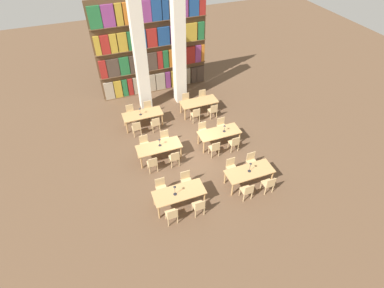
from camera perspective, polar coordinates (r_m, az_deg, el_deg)
ground_plane at (r=14.36m, az=-0.39°, el=-1.30°), size 40.00×40.00×0.00m
bookshelf_bank at (r=17.69m, az=-7.50°, el=17.52°), size 6.33×0.35×5.50m
pillar_left at (r=15.98m, az=-9.82°, el=15.94°), size 0.60×0.60×6.00m
pillar_center at (r=16.44m, az=-2.50°, el=17.26°), size 0.60×0.60×6.00m
reading_table_0 at (r=11.75m, az=-2.47°, el=-9.43°), size 2.03×0.84×0.74m
chair_0 at (r=11.39m, az=-3.86°, el=-13.30°), size 0.42×0.40×0.89m
chair_1 at (r=12.24m, az=-5.91°, el=-8.20°), size 0.42×0.40×0.89m
chair_2 at (r=11.60m, az=1.33°, el=-11.77°), size 0.42×0.40×0.89m
chair_3 at (r=12.42m, az=-1.10°, el=-6.88°), size 0.42×0.40×0.89m
desk_lamp_0 at (r=11.37m, az=-3.30°, el=-8.48°), size 0.14×0.14×0.50m
reading_table_1 at (r=12.69m, az=10.89°, el=-5.33°), size 2.03×0.84×0.74m
chair_4 at (r=12.26m, az=10.47°, el=-8.73°), size 0.42×0.40×0.89m
chair_5 at (r=13.05m, az=7.52°, el=-4.33°), size 0.42×0.40×0.89m
chair_6 at (r=12.68m, az=14.40°, el=-7.37°), size 0.42×0.40×0.89m
chair_7 at (r=13.44m, az=11.29°, el=-3.20°), size 0.42×0.40×0.89m
desk_lamp_1 at (r=12.38m, az=11.05°, el=-4.03°), size 0.14×0.14×0.50m
reading_table_2 at (r=13.64m, az=-6.32°, el=-0.68°), size 2.03×0.84×0.74m
chair_8 at (r=13.18m, az=-7.54°, el=-3.72°), size 0.42×0.40×0.89m
chair_9 at (r=14.20m, az=-9.02°, el=0.09°), size 0.42×0.40×0.89m
chair_10 at (r=13.35m, az=-3.36°, el=-2.64°), size 0.42×0.40×0.89m
chair_11 at (r=14.35m, az=-5.13°, el=1.04°), size 0.42×0.40×0.89m
desk_lamp_2 at (r=13.44m, az=-6.20°, el=0.58°), size 0.14×0.14×0.41m
reading_table_3 at (r=14.38m, az=5.21°, el=2.05°), size 2.03×0.84×0.74m
chair_12 at (r=13.83m, az=4.33°, el=-0.77°), size 0.42×0.40×0.89m
chair_13 at (r=14.80m, az=2.11°, el=2.67°), size 0.42×0.40×0.89m
chair_14 at (r=14.20m, az=8.06°, el=0.21°), size 0.42×0.40×0.89m
chair_15 at (r=15.15m, az=5.66°, el=3.52°), size 0.42×0.40×0.89m
desk_lamp_3 at (r=14.22m, az=6.20°, el=3.21°), size 0.14×0.14×0.39m
reading_table_4 at (r=15.69m, az=-9.38°, el=5.47°), size 2.03×0.84×0.74m
chair_16 at (r=15.18m, az=-10.51°, el=3.04°), size 0.42×0.40×0.89m
chair_17 at (r=16.31m, az=-11.62°, el=5.92°), size 0.42×0.40×0.89m
chair_18 at (r=15.31m, az=-6.98°, el=3.88°), size 0.42×0.40×0.89m
chair_19 at (r=16.43m, az=-8.30°, el=6.69°), size 0.42×0.40×0.89m
desk_lamp_4 at (r=15.43m, az=-9.88°, el=6.37°), size 0.14×0.14×0.42m
reading_table_5 at (r=16.41m, az=1.33°, el=7.86°), size 2.03×0.84×0.74m
chair_20 at (r=15.83m, az=0.69°, el=5.66°), size 0.42×0.40×0.89m
chair_21 at (r=16.91m, az=-1.07°, el=8.29°), size 0.42×0.40×0.89m
chair_22 at (r=16.16m, az=4.02°, el=6.40°), size 0.42×0.40×0.89m
chair_23 at (r=17.22m, az=2.11°, el=8.94°), size 0.42×0.40×0.89m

